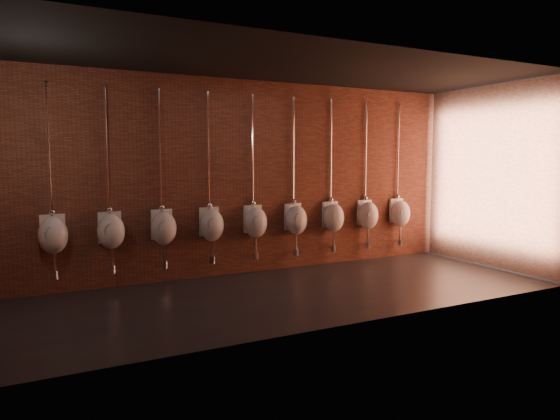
{
  "coord_description": "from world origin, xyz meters",
  "views": [
    {
      "loc": [
        -3.07,
        -6.14,
        1.91
      ],
      "look_at": [
        0.5,
        0.9,
        1.1
      ],
      "focal_mm": 32.0,
      "sensor_mm": 36.0,
      "label": 1
    }
  ],
  "objects_px": {
    "urinal_0": "(53,234)",
    "urinal_2": "(164,227)",
    "urinal_6": "(333,217)",
    "urinal_8": "(400,213)",
    "urinal_5": "(296,219)",
    "urinal_7": "(368,215)",
    "urinal_1": "(111,230)",
    "urinal_4": "(256,222)",
    "urinal_3": "(212,224)"
  },
  "relations": [
    {
      "from": "urinal_3",
      "to": "urinal_5",
      "type": "relative_size",
      "value": 1.0
    },
    {
      "from": "urinal_1",
      "to": "urinal_8",
      "type": "height_order",
      "value": "same"
    },
    {
      "from": "urinal_1",
      "to": "urinal_5",
      "type": "relative_size",
      "value": 1.0
    },
    {
      "from": "urinal_0",
      "to": "urinal_7",
      "type": "xyz_separation_m",
      "value": [
        5.36,
        0.0,
        0.0
      ]
    },
    {
      "from": "urinal_6",
      "to": "urinal_8",
      "type": "bearing_deg",
      "value": 0.0
    },
    {
      "from": "urinal_2",
      "to": "urinal_5",
      "type": "bearing_deg",
      "value": 0.0
    },
    {
      "from": "urinal_5",
      "to": "urinal_8",
      "type": "xyz_separation_m",
      "value": [
        2.3,
        0.0,
        0.0
      ]
    },
    {
      "from": "urinal_0",
      "to": "urinal_1",
      "type": "bearing_deg",
      "value": 0.0
    },
    {
      "from": "urinal_6",
      "to": "urinal_7",
      "type": "distance_m",
      "value": 0.77
    },
    {
      "from": "urinal_6",
      "to": "urinal_8",
      "type": "height_order",
      "value": "same"
    },
    {
      "from": "urinal_1",
      "to": "urinal_5",
      "type": "xyz_separation_m",
      "value": [
        3.06,
        0.0,
        0.0
      ]
    },
    {
      "from": "urinal_0",
      "to": "urinal_4",
      "type": "relative_size",
      "value": 1.0
    },
    {
      "from": "urinal_3",
      "to": "urinal_8",
      "type": "distance_m",
      "value": 3.83
    },
    {
      "from": "urinal_4",
      "to": "urinal_2",
      "type": "bearing_deg",
      "value": 180.0
    },
    {
      "from": "urinal_2",
      "to": "urinal_5",
      "type": "distance_m",
      "value": 2.3
    },
    {
      "from": "urinal_3",
      "to": "urinal_5",
      "type": "xyz_separation_m",
      "value": [
        1.53,
        0.0,
        0.0
      ]
    },
    {
      "from": "urinal_3",
      "to": "urinal_5",
      "type": "height_order",
      "value": "same"
    },
    {
      "from": "urinal_5",
      "to": "urinal_7",
      "type": "bearing_deg",
      "value": 0.0
    },
    {
      "from": "urinal_4",
      "to": "urinal_5",
      "type": "height_order",
      "value": "same"
    },
    {
      "from": "urinal_0",
      "to": "urinal_7",
      "type": "relative_size",
      "value": 1.0
    },
    {
      "from": "urinal_0",
      "to": "urinal_3",
      "type": "bearing_deg",
      "value": 0.0
    },
    {
      "from": "urinal_3",
      "to": "urinal_4",
      "type": "xyz_separation_m",
      "value": [
        0.77,
        0.0,
        0.0
      ]
    },
    {
      "from": "urinal_5",
      "to": "urinal_0",
      "type": "bearing_deg",
      "value": 180.0
    },
    {
      "from": "urinal_3",
      "to": "urinal_4",
      "type": "distance_m",
      "value": 0.77
    },
    {
      "from": "urinal_0",
      "to": "urinal_7",
      "type": "bearing_deg",
      "value": 0.0
    },
    {
      "from": "urinal_0",
      "to": "urinal_7",
      "type": "distance_m",
      "value": 5.36
    },
    {
      "from": "urinal_4",
      "to": "urinal_5",
      "type": "relative_size",
      "value": 1.0
    },
    {
      "from": "urinal_2",
      "to": "urinal_8",
      "type": "height_order",
      "value": "same"
    },
    {
      "from": "urinal_4",
      "to": "urinal_6",
      "type": "xyz_separation_m",
      "value": [
        1.53,
        0.0,
        0.0
      ]
    },
    {
      "from": "urinal_0",
      "to": "urinal_8",
      "type": "height_order",
      "value": "same"
    },
    {
      "from": "urinal_2",
      "to": "urinal_4",
      "type": "relative_size",
      "value": 1.0
    },
    {
      "from": "urinal_6",
      "to": "urinal_7",
      "type": "xyz_separation_m",
      "value": [
        0.77,
        0.0,
        0.0
      ]
    },
    {
      "from": "urinal_4",
      "to": "urinal_6",
      "type": "bearing_deg",
      "value": 0.0
    },
    {
      "from": "urinal_0",
      "to": "urinal_4",
      "type": "bearing_deg",
      "value": 0.0
    },
    {
      "from": "urinal_3",
      "to": "urinal_8",
      "type": "relative_size",
      "value": 1.0
    },
    {
      "from": "urinal_1",
      "to": "urinal_3",
      "type": "bearing_deg",
      "value": 0.0
    },
    {
      "from": "urinal_5",
      "to": "urinal_7",
      "type": "height_order",
      "value": "same"
    },
    {
      "from": "urinal_0",
      "to": "urinal_3",
      "type": "distance_m",
      "value": 2.3
    },
    {
      "from": "urinal_0",
      "to": "urinal_1",
      "type": "height_order",
      "value": "same"
    },
    {
      "from": "urinal_7",
      "to": "urinal_8",
      "type": "xyz_separation_m",
      "value": [
        0.77,
        0.0,
        0.0
      ]
    },
    {
      "from": "urinal_7",
      "to": "urinal_6",
      "type": "bearing_deg",
      "value": 180.0
    },
    {
      "from": "urinal_0",
      "to": "urinal_2",
      "type": "height_order",
      "value": "same"
    },
    {
      "from": "urinal_1",
      "to": "urinal_2",
      "type": "relative_size",
      "value": 1.0
    },
    {
      "from": "urinal_3",
      "to": "urinal_1",
      "type": "bearing_deg",
      "value": 180.0
    },
    {
      "from": "urinal_2",
      "to": "urinal_5",
      "type": "height_order",
      "value": "same"
    },
    {
      "from": "urinal_0",
      "to": "urinal_2",
      "type": "bearing_deg",
      "value": 0.0
    },
    {
      "from": "urinal_7",
      "to": "urinal_8",
      "type": "bearing_deg",
      "value": 0.0
    },
    {
      "from": "urinal_6",
      "to": "urinal_3",
      "type": "bearing_deg",
      "value": 180.0
    },
    {
      "from": "urinal_2",
      "to": "urinal_3",
      "type": "distance_m",
      "value": 0.77
    },
    {
      "from": "urinal_1",
      "to": "urinal_5",
      "type": "bearing_deg",
      "value": 0.0
    }
  ]
}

